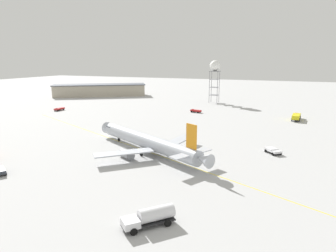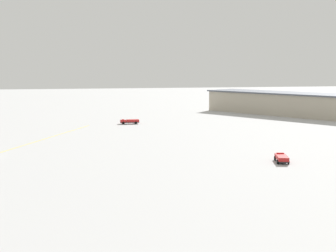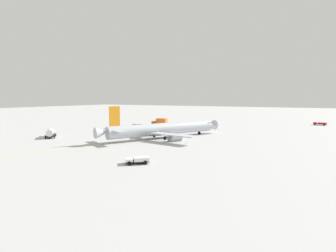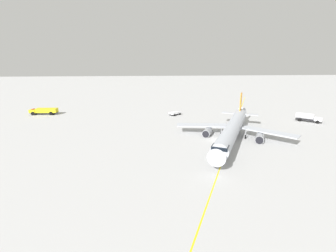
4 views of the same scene
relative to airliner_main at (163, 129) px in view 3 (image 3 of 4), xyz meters
The scene contains 10 objects.
ground_plane 5.43m from the airliner_main, ahead, with size 600.00×600.00×0.00m, color #B2B2B2.
airliner_main is the anchor object (origin of this frame).
baggage_truck_truck 35.32m from the airliner_main, 138.81° to the left, with size 3.75×4.68×1.22m.
fuel_tanker_truck 37.06m from the airliner_main, 153.45° to the right, with size 7.69×7.29×2.87m.
pushback_tug_truck 33.54m from the airliner_main, 68.77° to the right, with size 5.07×4.82×1.30m.
catering_truck_truck 42.04m from the airliner_main, 121.64° to the left, with size 7.59×3.21×3.10m.
ops_pickup_truck_extra 83.74m from the airliner_main, 57.49° to the left, with size 5.67×2.28×1.41m.
taxiway_centreline 4.70m from the airliner_main, 107.63° to the right, with size 68.30×146.27×0.01m.
safety_cone_near 40.97m from the airliner_main, 124.34° to the left, with size 0.36×0.36×0.55m.
safety_cone_mid 44.42m from the airliner_main, 124.39° to the left, with size 0.36×0.36×0.55m.
Camera 3 is at (37.86, -74.36, 13.13)m, focal length 28.48 mm.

